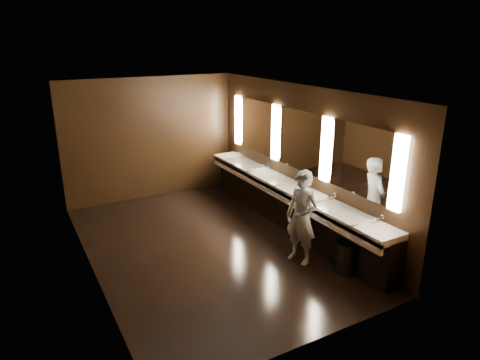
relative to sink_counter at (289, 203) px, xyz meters
name	(u,v)px	position (x,y,z in m)	size (l,w,h in m)	color
floor	(207,246)	(-1.79, 0.00, -0.50)	(6.00, 6.00, 0.00)	black
ceiling	(203,91)	(-1.79, 0.00, 2.30)	(4.00, 6.00, 0.02)	#2D2D2B
wall_back	(151,139)	(-1.79, 3.00, 0.90)	(4.00, 0.02, 2.80)	black
wall_front	(315,242)	(-1.79, -3.00, 0.90)	(4.00, 0.02, 2.80)	black
wall_left	(85,192)	(-3.79, 0.00, 0.90)	(0.02, 6.00, 2.80)	black
wall_right	(299,158)	(0.21, 0.00, 0.90)	(0.02, 6.00, 2.80)	black
sink_counter	(289,203)	(0.00, 0.00, 0.00)	(0.55, 5.40, 1.01)	black
mirror_band	(299,140)	(0.19, 0.00, 1.25)	(0.06, 5.03, 1.15)	#FFE8C7
person	(302,217)	(-0.64, -1.26, 0.30)	(0.58, 0.38, 1.60)	#95BDDE
trash_bin	(346,257)	(-0.22, -1.91, -0.24)	(0.34, 0.34, 0.52)	black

